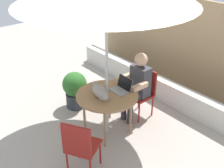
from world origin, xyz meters
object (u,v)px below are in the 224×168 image
object	(u,v)px
potted_plant_near_fence	(75,89)
person_seated	(137,83)
chair_empty	(80,145)
cat	(100,92)
chair_occupied	(143,89)
laptop	(122,87)
patio_table	(107,98)

from	to	relation	value
potted_plant_near_fence	person_seated	bearing A→B (deg)	33.53
chair_empty	cat	distance (m)	0.94
potted_plant_near_fence	chair_occupied	bearing A→B (deg)	39.46
laptop	patio_table	bearing A→B (deg)	-101.53
person_seated	laptop	size ratio (longest dim) A/B	3.94
patio_table	potted_plant_near_fence	distance (m)	1.01
cat	potted_plant_near_fence	world-z (taller)	cat
patio_table	person_seated	size ratio (longest dim) A/B	0.81
person_seated	chair_occupied	bearing A→B (deg)	90.00
chair_occupied	laptop	size ratio (longest dim) A/B	2.84
chair_occupied	potted_plant_near_fence	size ratio (longest dim) A/B	1.23
chair_empty	laptop	xyz separation A→B (m)	(-0.44, 1.12, 0.27)
patio_table	potted_plant_near_fence	size ratio (longest dim) A/B	1.37
chair_occupied	potted_plant_near_fence	distance (m)	1.27
person_seated	cat	world-z (taller)	person_seated
chair_occupied	chair_empty	bearing A→B (deg)	-73.68
person_seated	cat	xyz separation A→B (m)	(-0.02, -0.79, 0.12)
chair_empty	potted_plant_near_fence	distance (m)	1.71
cat	chair_empty	bearing A→B (deg)	-55.17
laptop	potted_plant_near_fence	xyz separation A→B (m)	(-1.03, -0.25, -0.39)
chair_empty	cat	bearing A→B (deg)	124.83
chair_occupied	patio_table	bearing A→B (deg)	-90.00
person_seated	laptop	bearing A→B (deg)	-82.14
laptop	potted_plant_near_fence	bearing A→B (deg)	-166.36
chair_empty	person_seated	size ratio (longest dim) A/B	0.72
chair_empty	patio_table	bearing A→B (deg)	119.89
patio_table	person_seated	xyz separation A→B (m)	(0.00, 0.67, 0.03)
patio_table	laptop	bearing A→B (deg)	78.47
chair_empty	person_seated	world-z (taller)	person_seated
person_seated	potted_plant_near_fence	xyz separation A→B (m)	(-0.98, -0.65, -0.29)
laptop	cat	world-z (taller)	laptop
potted_plant_near_fence	laptop	bearing A→B (deg)	13.64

